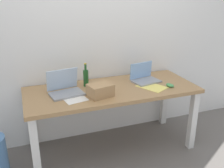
# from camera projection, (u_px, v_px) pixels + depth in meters

# --- Properties ---
(ground_plane) EXTENTS (8.00, 8.00, 0.00)m
(ground_plane) POSITION_uv_depth(u_px,v_px,m) (112.00, 147.00, 2.98)
(ground_plane) COLOR slate
(back_wall) EXTENTS (5.20, 0.08, 2.60)m
(back_wall) POSITION_uv_depth(u_px,v_px,m) (99.00, 29.00, 2.89)
(back_wall) COLOR white
(back_wall) RESTS_ON ground
(desk) EXTENTS (1.82, 0.73, 0.74)m
(desk) POSITION_uv_depth(u_px,v_px,m) (112.00, 97.00, 2.75)
(desk) COLOR #A37A4C
(desk) RESTS_ON ground
(laptop_left) EXTENTS (0.36, 0.29, 0.24)m
(laptop_left) POSITION_uv_depth(u_px,v_px,m) (65.00, 89.00, 2.57)
(laptop_left) COLOR gray
(laptop_left) RESTS_ON desk
(laptop_right) EXTENTS (0.33, 0.27, 0.20)m
(laptop_right) POSITION_uv_depth(u_px,v_px,m) (144.00, 78.00, 2.91)
(laptop_right) COLOR gray
(laptop_right) RESTS_ON desk
(beer_bottle) EXTENTS (0.06, 0.06, 0.26)m
(beer_bottle) POSITION_uv_depth(u_px,v_px,m) (86.00, 77.00, 2.75)
(beer_bottle) COLOR #1E5123
(beer_bottle) RESTS_ON desk
(computer_mouse) EXTENTS (0.08, 0.11, 0.03)m
(computer_mouse) POSITION_uv_depth(u_px,v_px,m) (170.00, 85.00, 2.76)
(computer_mouse) COLOR #4C9E56
(computer_mouse) RESTS_ON desk
(cardboard_box) EXTENTS (0.26, 0.22, 0.12)m
(cardboard_box) POSITION_uv_depth(u_px,v_px,m) (100.00, 90.00, 2.51)
(cardboard_box) COLOR tan
(cardboard_box) RESTS_ON desk
(paper_sheet_front_left) EXTENTS (0.26, 0.33, 0.00)m
(paper_sheet_front_left) POSITION_uv_depth(u_px,v_px,m) (73.00, 97.00, 2.50)
(paper_sheet_front_left) COLOR white
(paper_sheet_front_left) RESTS_ON desk
(paper_sheet_front_right) EXTENTS (0.32, 0.36, 0.00)m
(paper_sheet_front_right) POSITION_uv_depth(u_px,v_px,m) (152.00, 87.00, 2.76)
(paper_sheet_front_right) COLOR #F4E06B
(paper_sheet_front_right) RESTS_ON desk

